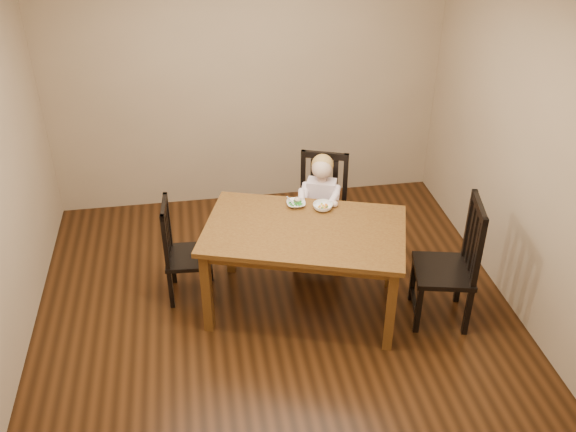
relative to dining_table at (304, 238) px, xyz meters
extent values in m
cube|color=#3B1F0C|center=(-0.24, -0.05, -0.70)|extent=(4.00, 4.00, 0.01)
cube|color=#9A8061|center=(-0.24, 1.95, 0.65)|extent=(4.00, 0.01, 2.70)
cube|color=#9A8061|center=(-0.24, -2.05, 0.65)|extent=(4.00, 0.01, 2.70)
cube|color=#9A8061|center=(1.76, -0.05, 0.65)|extent=(0.01, 4.00, 2.70)
cube|color=#4C2B11|center=(0.00, 0.00, 0.07)|extent=(1.80, 1.40, 0.04)
cube|color=#4C2B11|center=(0.00, 0.00, 0.01)|extent=(1.64, 1.24, 0.08)
cube|color=#4C2B11|center=(-0.81, -0.16, -0.33)|extent=(0.09, 0.09, 0.75)
cube|color=#4C2B11|center=(0.56, -0.61, -0.33)|extent=(0.09, 0.09, 0.75)
cube|color=#4C2B11|center=(-0.56, 0.61, -0.33)|extent=(0.09, 0.09, 0.75)
cube|color=#4C2B11|center=(0.81, 0.16, -0.33)|extent=(0.09, 0.09, 0.75)
cube|color=black|center=(0.27, 0.64, -0.26)|extent=(0.57, 0.56, 0.04)
cube|color=black|center=(0.51, 0.75, -0.49)|extent=(0.05, 0.05, 0.42)
cube|color=black|center=(0.15, 0.88, -0.49)|extent=(0.05, 0.05, 0.42)
cube|color=black|center=(0.39, 0.40, -0.49)|extent=(0.05, 0.05, 0.42)
cube|color=black|center=(0.02, 0.54, -0.49)|extent=(0.05, 0.05, 0.42)
cube|color=black|center=(0.51, 0.75, 0.05)|extent=(0.05, 0.05, 0.58)
cube|color=black|center=(0.15, 0.88, 0.05)|extent=(0.05, 0.05, 0.58)
cube|color=black|center=(0.33, 0.82, 0.31)|extent=(0.41, 0.18, 0.06)
cube|color=black|center=(0.43, 0.78, 0.02)|extent=(0.05, 0.03, 0.50)
cube|color=black|center=(0.33, 0.82, 0.02)|extent=(0.05, 0.03, 0.50)
cube|color=black|center=(0.24, 0.85, 0.02)|extent=(0.05, 0.03, 0.50)
cube|color=black|center=(-0.93, 0.33, -0.31)|extent=(0.41, 0.42, 0.04)
cube|color=black|center=(-1.08, 0.51, -0.52)|extent=(0.04, 0.04, 0.37)
cube|color=black|center=(-1.11, 0.17, -0.52)|extent=(0.04, 0.04, 0.37)
cube|color=black|center=(-0.76, 0.49, -0.52)|extent=(0.04, 0.04, 0.37)
cube|color=black|center=(-0.78, 0.15, -0.52)|extent=(0.04, 0.04, 0.37)
cube|color=black|center=(-1.08, 0.51, -0.04)|extent=(0.04, 0.04, 0.52)
cube|color=black|center=(-1.11, 0.17, -0.04)|extent=(0.04, 0.04, 0.52)
cube|color=black|center=(-1.10, 0.34, 0.20)|extent=(0.06, 0.38, 0.05)
cube|color=black|center=(-1.09, 0.43, -0.06)|extent=(0.02, 0.04, 0.44)
cube|color=black|center=(-1.10, 0.34, -0.06)|extent=(0.02, 0.04, 0.44)
cube|color=black|center=(-1.10, 0.25, -0.06)|extent=(0.02, 0.04, 0.44)
cube|color=black|center=(1.08, -0.30, -0.24)|extent=(0.55, 0.57, 0.04)
cube|color=black|center=(1.23, -0.55, -0.48)|extent=(0.05, 0.05, 0.44)
cube|color=black|center=(1.32, -0.15, -0.48)|extent=(0.05, 0.05, 0.44)
cube|color=black|center=(0.85, -0.46, -0.48)|extent=(0.05, 0.05, 0.44)
cube|color=black|center=(0.94, -0.06, -0.48)|extent=(0.05, 0.05, 0.44)
cube|color=black|center=(1.23, -0.55, 0.09)|extent=(0.05, 0.05, 0.62)
cube|color=black|center=(1.32, -0.15, 0.09)|extent=(0.05, 0.05, 0.62)
cube|color=black|center=(1.27, -0.35, 0.37)|extent=(0.14, 0.45, 0.06)
cube|color=black|center=(1.25, -0.45, 0.06)|extent=(0.03, 0.05, 0.53)
cube|color=black|center=(1.27, -0.35, 0.06)|extent=(0.03, 0.05, 0.53)
cube|color=black|center=(1.30, -0.24, 0.06)|extent=(0.03, 0.05, 0.53)
imported|color=white|center=(-0.01, 0.35, 0.11)|extent=(0.17, 0.17, 0.04)
imported|color=white|center=(0.20, 0.26, 0.12)|extent=(0.17, 0.17, 0.05)
cube|color=silver|center=(-0.05, 0.35, 0.14)|extent=(0.07, 0.12, 0.05)
cube|color=silver|center=(-0.05, 0.35, 0.13)|extent=(0.04, 0.05, 0.01)
camera|label=1|loc=(-0.81, -4.19, 2.87)|focal=40.00mm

